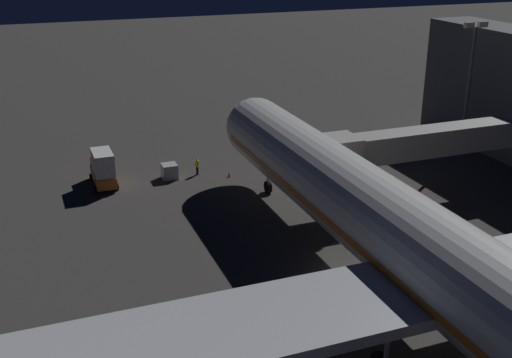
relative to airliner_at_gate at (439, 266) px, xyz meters
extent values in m
plane|color=#383533|center=(0.00, -9.23, -5.69)|extent=(320.00, 320.00, 0.00)
cylinder|color=silver|center=(0.00, -1.60, 0.14)|extent=(6.03, 57.84, 6.03)
sphere|color=silver|center=(0.00, -30.52, 0.14)|extent=(5.91, 5.91, 5.91)
cube|color=orange|center=(0.00, -1.60, -0.32)|extent=(6.09, 55.52, 0.50)
cube|color=black|center=(0.00, -28.71, 1.19)|extent=(3.32, 1.40, 0.90)
cube|color=#B7BABF|center=(0.00, 0.46, -0.92)|extent=(55.31, 6.78, 0.70)
cylinder|color=#B7BABF|center=(10.03, -0.54, -2.96)|extent=(3.07, 4.79, 3.07)
cylinder|color=black|center=(10.03, -2.93, -2.96)|extent=(2.61, 0.15, 2.61)
cylinder|color=#B7BABF|center=(0.00, -27.02, -3.38)|extent=(0.28, 0.28, 2.21)
cylinder|color=black|center=(0.00, -27.02, -5.09)|extent=(0.45, 1.20, 1.20)
cylinder|color=#B7BABF|center=(-4.20, 1.46, -3.38)|extent=(0.28, 0.28, 2.21)
cylinder|color=black|center=(-4.20, 0.81, -5.09)|extent=(0.45, 1.20, 1.20)
cylinder|color=black|center=(-4.20, 2.11, -5.09)|extent=(0.45, 1.20, 1.20)
cylinder|color=#B7BABF|center=(4.20, 1.46, -3.38)|extent=(0.28, 0.28, 2.21)
cube|color=#9E9E99|center=(-13.32, -20.26, 0.14)|extent=(18.45, 2.60, 2.50)
cube|color=#9E9E99|center=(-4.10, -20.26, 0.14)|extent=(3.20, 3.40, 3.00)
cube|color=black|center=(-2.70, -20.26, 0.14)|extent=(0.70, 3.20, 2.70)
cylinder|color=#B7BABF|center=(-5.10, -20.26, -3.40)|extent=(0.56, 0.56, 4.58)
cylinder|color=black|center=(-5.70, -20.26, -5.39)|extent=(0.25, 0.60, 0.60)
cylinder|color=black|center=(-4.50, -20.26, -5.39)|extent=(0.25, 0.60, 0.60)
cylinder|color=#59595E|center=(-25.50, -29.98, 1.60)|extent=(0.40, 0.40, 14.59)
cube|color=#F9EFC6|center=(-26.40, -29.98, 9.15)|extent=(1.10, 0.50, 0.60)
cube|color=#F9EFC6|center=(-24.60, -29.98, 9.15)|extent=(1.10, 0.50, 0.60)
cube|color=orange|center=(14.95, -34.97, -4.79)|extent=(2.00, 5.22, 1.10)
cube|color=silver|center=(14.95, -34.32, -3.06)|extent=(1.90, 3.65, 2.35)
cube|color=orange|center=(14.95, -36.78, -3.69)|extent=(1.80, 1.60, 1.10)
cylinder|color=black|center=(13.89, -36.80, -5.34)|extent=(0.24, 0.70, 0.70)
cylinder|color=black|center=(16.01, -36.80, -5.34)|extent=(0.24, 0.70, 0.70)
cylinder|color=black|center=(13.89, -33.14, -5.34)|extent=(0.24, 0.70, 0.70)
cylinder|color=black|center=(16.01, -33.14, -5.34)|extent=(0.24, 0.70, 0.70)
cube|color=#B7BABF|center=(8.19, -34.41, -4.91)|extent=(1.56, 1.62, 1.56)
cylinder|color=black|center=(5.17, -34.40, -5.24)|extent=(0.28, 0.28, 0.89)
cylinder|color=yellow|center=(5.17, -34.40, -4.45)|extent=(0.40, 0.40, 0.70)
sphere|color=tan|center=(5.17, -34.40, -3.98)|extent=(0.24, 0.24, 0.24)
sphere|color=white|center=(5.17, -34.40, -3.93)|extent=(0.23, 0.23, 0.23)
cone|color=orange|center=(-2.20, -32.52, -5.42)|extent=(0.36, 0.36, 0.55)
cone|color=orange|center=(2.20, -32.52, -5.42)|extent=(0.36, 0.36, 0.55)
camera|label=1|loc=(21.95, 26.89, 18.37)|focal=44.38mm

